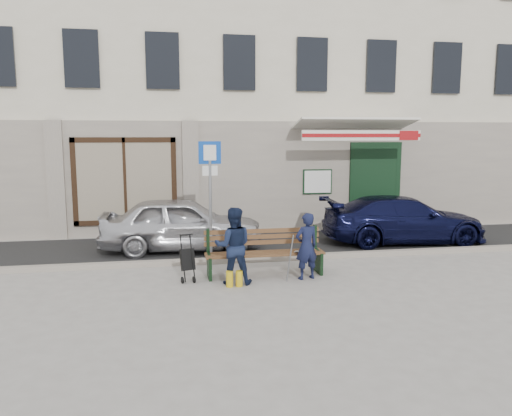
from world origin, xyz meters
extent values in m
plane|color=#9E9991|center=(0.00, 0.00, 0.00)|extent=(80.00, 80.00, 0.00)
cube|color=#282828|center=(0.00, 3.10, 0.01)|extent=(60.00, 3.20, 0.01)
cube|color=#9E9384|center=(0.00, 1.50, 0.06)|extent=(60.00, 0.18, 0.12)
cube|color=beige|center=(0.00, 8.50, 5.00)|extent=(20.00, 7.00, 10.00)
cube|color=#9E9384|center=(0.00, 4.96, 1.60)|extent=(20.00, 0.12, 3.20)
cube|color=maroon|center=(-3.20, 5.02, 1.55)|extent=(2.50, 0.12, 2.00)
cube|color=black|center=(4.10, 4.88, 1.30)|extent=(1.60, 0.10, 2.60)
cube|color=black|center=(4.10, 5.35, 1.20)|extent=(1.25, 0.90, 2.40)
cube|color=white|center=(2.30, 4.85, 1.45)|extent=(0.80, 0.03, 0.65)
cube|color=white|center=(3.20, 4.62, 3.08)|extent=(3.40, 1.72, 0.42)
cube|color=white|center=(3.20, 3.77, 2.80)|extent=(3.40, 0.05, 0.28)
cube|color=maroon|center=(3.20, 3.74, 2.80)|extent=(3.40, 0.02, 0.10)
imported|color=silver|center=(-1.73, 2.90, 0.67)|extent=(3.99, 1.76, 1.33)
imported|color=black|center=(4.03, 2.81, 0.61)|extent=(4.33, 1.98, 1.23)
cylinder|color=gray|center=(-1.13, 1.81, 1.29)|extent=(0.07, 0.07, 2.58)
cube|color=#0B3EA5|center=(-1.13, 1.81, 2.43)|extent=(0.50, 0.06, 0.50)
cube|color=white|center=(-1.13, 1.78, 2.43)|extent=(0.28, 0.04, 0.34)
cube|color=white|center=(-1.13, 1.81, 2.03)|extent=(0.34, 0.05, 0.22)
cube|color=brown|center=(-0.17, 0.39, 0.45)|extent=(2.40, 0.50, 0.04)
cube|color=brown|center=(-0.17, 0.67, 0.74)|extent=(2.40, 0.10, 0.36)
cube|color=black|center=(-1.29, 0.39, 0.23)|extent=(0.06, 0.50, 0.45)
cube|color=black|center=(0.95, 0.39, 0.23)|extent=(0.06, 0.50, 0.45)
cube|color=white|center=(0.58, 0.29, 0.48)|extent=(0.34, 0.25, 0.11)
cylinder|color=gray|center=(0.18, -0.28, 0.50)|extent=(0.07, 0.34, 0.96)
cylinder|color=gold|center=(-0.97, -0.26, 0.15)|extent=(0.13, 0.13, 0.30)
cylinder|color=gold|center=(-0.79, -0.26, 0.15)|extent=(0.13, 0.13, 0.30)
imported|color=#131835|center=(0.58, 0.00, 0.66)|extent=(0.54, 0.42, 1.32)
imported|color=#141E39|center=(-0.87, -0.06, 0.74)|extent=(0.77, 0.63, 1.47)
cylinder|color=black|center=(-1.83, 0.11, 0.06)|extent=(0.06, 0.13, 0.13)
cylinder|color=black|center=(-1.60, 0.11, 0.06)|extent=(0.06, 0.13, 0.13)
cube|color=black|center=(-1.72, 0.29, 0.42)|extent=(0.31, 0.29, 0.43)
cylinder|color=black|center=(-1.72, 0.40, 0.89)|extent=(0.24, 0.09, 0.02)
camera|label=1|loc=(-2.07, -9.21, 2.81)|focal=35.00mm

